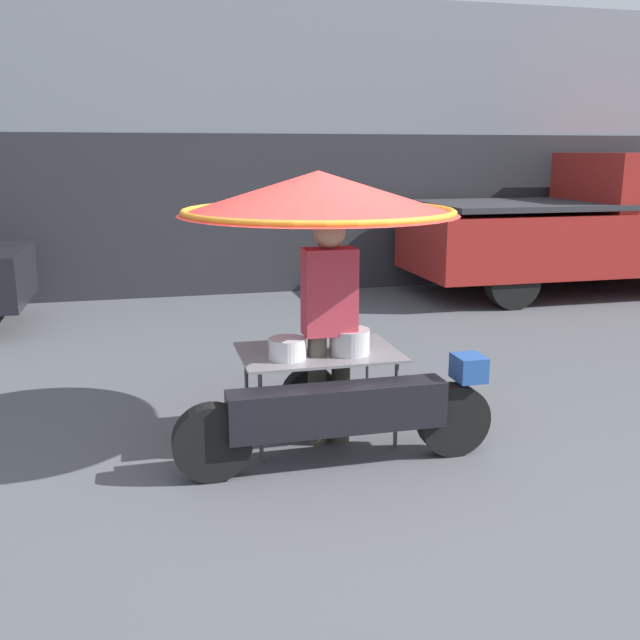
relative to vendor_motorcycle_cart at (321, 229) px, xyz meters
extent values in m
plane|color=#4C4F54|center=(0.10, -0.64, -1.60)|extent=(36.00, 36.00, 0.00)
cube|color=gray|center=(0.10, 6.91, 0.59)|extent=(28.00, 2.00, 4.38)
cube|color=#28282D|center=(0.10, 5.88, -0.40)|extent=(23.80, 0.06, 2.40)
cylinder|color=black|center=(0.86, -0.49, -1.34)|extent=(0.53, 0.14, 0.53)
cylinder|color=black|center=(-0.87, -0.49, -1.34)|extent=(0.53, 0.14, 0.53)
cube|color=black|center=(-0.01, -0.49, -1.18)|extent=(1.52, 0.24, 0.32)
cube|color=#234C93|center=(0.96, -0.49, -0.96)|extent=(0.20, 0.24, 0.18)
cylinder|color=black|center=(-0.01, 0.30, -1.37)|extent=(0.47, 0.14, 0.47)
cylinder|color=#515156|center=(0.50, -0.28, -1.27)|extent=(0.03, 0.03, 0.66)
cylinder|color=#515156|center=(0.50, 0.41, -1.27)|extent=(0.03, 0.03, 0.66)
cylinder|color=#515156|center=(-0.51, -0.28, -1.27)|extent=(0.03, 0.03, 0.66)
cylinder|color=#515156|center=(-0.51, 0.41, -1.27)|extent=(0.03, 0.03, 0.66)
cube|color=gray|center=(-0.01, 0.06, -0.93)|extent=(1.18, 0.81, 0.02)
cylinder|color=#B2B2B7|center=(-0.01, 0.06, -0.41)|extent=(0.03, 0.03, 1.02)
cone|color=red|center=(-0.01, 0.06, 0.25)|extent=(2.01, 2.01, 0.31)
torus|color=orange|center=(-0.01, 0.06, 0.12)|extent=(1.96, 1.96, 0.05)
cylinder|color=silver|center=(-0.27, -0.08, -0.85)|extent=(0.27, 0.27, 0.15)
cylinder|color=#B7B7BC|center=(0.20, -0.06, -0.83)|extent=(0.30, 0.30, 0.19)
cylinder|color=#4C473D|center=(-0.04, -0.06, -1.18)|extent=(0.14, 0.14, 0.84)
cylinder|color=#4C473D|center=(0.14, -0.06, -1.18)|extent=(0.14, 0.14, 0.84)
cube|color=#C13847|center=(0.05, -0.06, -0.45)|extent=(0.38, 0.22, 0.63)
sphere|color=tan|center=(0.05, -0.06, -0.02)|extent=(0.23, 0.23, 0.23)
cylinder|color=black|center=(6.92, 5.55, -1.23)|extent=(0.75, 0.24, 0.75)
cylinder|color=black|center=(3.70, 3.86, -1.23)|extent=(0.75, 0.24, 0.75)
cylinder|color=black|center=(3.70, 5.55, -1.23)|extent=(0.75, 0.24, 0.75)
cube|color=#A3231E|center=(5.31, 4.70, -0.78)|extent=(5.36, 1.99, 0.90)
cube|color=#A3231E|center=(6.17, 4.70, 0.09)|extent=(1.82, 1.83, 0.85)
cube|color=#2D2D33|center=(4.24, 4.70, -0.23)|extent=(2.79, 1.91, 0.08)
camera|label=1|loc=(-1.24, -4.93, 0.53)|focal=40.00mm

